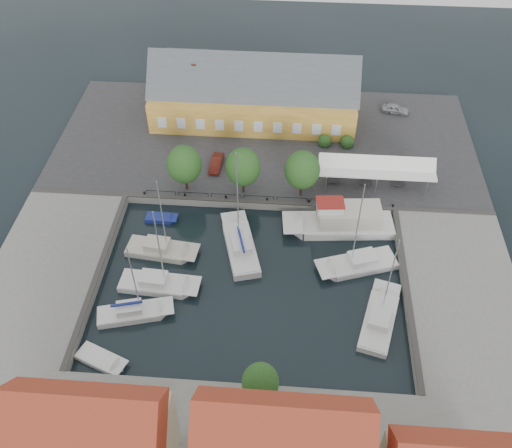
% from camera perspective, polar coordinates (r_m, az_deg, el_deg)
% --- Properties ---
extents(ground, '(140.00, 140.00, 0.00)m').
position_cam_1_polar(ground, '(62.21, -0.42, -4.86)').
color(ground, black).
rests_on(ground, ground).
extents(north_quay, '(56.00, 26.00, 1.00)m').
position_cam_1_polar(north_quay, '(78.74, 0.94, 8.19)').
color(north_quay, '#2D2D30').
rests_on(north_quay, ground).
extents(west_quay, '(12.00, 24.00, 1.00)m').
position_cam_1_polar(west_quay, '(65.60, -20.16, -4.51)').
color(west_quay, slate).
rests_on(west_quay, ground).
extents(east_quay, '(12.00, 24.00, 1.00)m').
position_cam_1_polar(east_quay, '(63.22, 19.87, -6.80)').
color(east_quay, slate).
rests_on(east_quay, ground).
extents(quay_edge_fittings, '(56.00, 24.72, 0.40)m').
position_cam_1_polar(quay_edge_fittings, '(64.61, -0.07, -1.05)').
color(quay_edge_fittings, '#383533').
rests_on(quay_edge_fittings, north_quay).
extents(warehouse, '(28.56, 14.00, 9.55)m').
position_cam_1_polar(warehouse, '(81.11, -0.65, 12.75)').
color(warehouse, '#BF852E').
rests_on(warehouse, north_quay).
extents(tent_canopy, '(14.00, 4.00, 2.83)m').
position_cam_1_polar(tent_canopy, '(70.77, 11.96, 5.49)').
color(tent_canopy, white).
rests_on(tent_canopy, north_quay).
extents(quay_trees, '(18.20, 4.20, 6.30)m').
position_cam_1_polar(quay_trees, '(67.51, -1.32, 5.71)').
color(quay_trees, black).
rests_on(quay_trees, north_quay).
extents(car_silver, '(4.06, 2.25, 1.31)m').
position_cam_1_polar(car_silver, '(85.69, 13.78, 11.12)').
color(car_silver, '#A4A7AC').
rests_on(car_silver, north_quay).
extents(car_red, '(1.66, 4.02, 1.29)m').
position_cam_1_polar(car_red, '(73.43, -3.98, 6.09)').
color(car_red, '#5A1B14').
rests_on(car_red, north_quay).
extents(center_sailboat, '(5.46, 10.24, 13.50)m').
position_cam_1_polar(center_sailboat, '(64.29, -1.57, -2.28)').
color(center_sailboat, silver).
rests_on(center_sailboat, ground).
extents(trawler, '(13.30, 4.94, 5.00)m').
position_cam_1_polar(trawler, '(66.84, 8.67, 0.18)').
color(trawler, silver).
rests_on(trawler, ground).
extents(east_boat_a, '(9.35, 5.68, 12.60)m').
position_cam_1_polar(east_boat_a, '(63.59, 10.19, -4.02)').
color(east_boat_a, silver).
rests_on(east_boat_a, ground).
extents(east_boat_c, '(5.06, 9.41, 11.54)m').
position_cam_1_polar(east_boat_c, '(59.33, 12.23, -9.33)').
color(east_boat_c, silver).
rests_on(east_boat_c, ground).
extents(west_boat_b, '(8.43, 3.67, 11.19)m').
position_cam_1_polar(west_boat_b, '(64.89, -9.50, -2.63)').
color(west_boat_b, '#BBB7A8').
rests_on(west_boat_b, ground).
extents(west_boat_c, '(8.83, 3.29, 11.65)m').
position_cam_1_polar(west_boat_c, '(61.65, -9.79, -6.01)').
color(west_boat_c, silver).
rests_on(west_boat_c, ground).
extents(west_boat_d, '(8.01, 4.20, 10.49)m').
position_cam_1_polar(west_boat_d, '(59.77, -12.13, -8.73)').
color(west_boat_d, silver).
rests_on(west_boat_d, ground).
extents(launch_sw, '(5.40, 3.68, 0.98)m').
position_cam_1_polar(launch_sw, '(57.54, -15.23, -13.01)').
color(launch_sw, silver).
rests_on(launch_sw, ground).
extents(launch_nw, '(3.88, 1.63, 0.88)m').
position_cam_1_polar(launch_nw, '(68.72, -9.47, 0.49)').
color(launch_nw, navy).
rests_on(launch_nw, ground).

